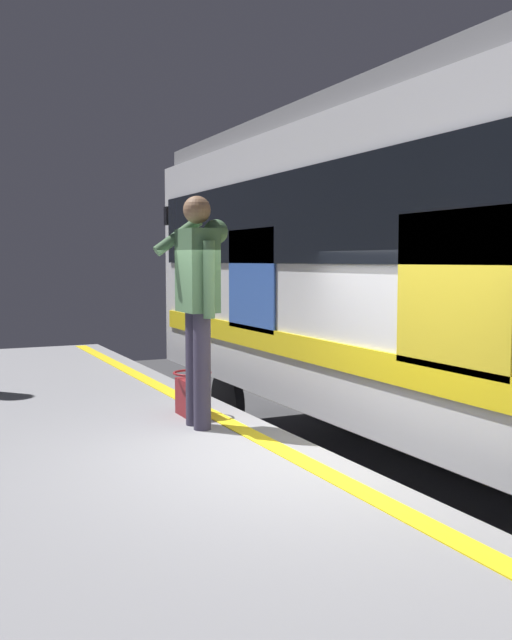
% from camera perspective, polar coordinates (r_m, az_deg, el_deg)
% --- Properties ---
extents(ground_plane, '(24.53, 24.53, 0.00)m').
position_cam_1_polar(ground_plane, '(5.57, 5.39, -20.94)').
color(ground_plane, '#3D3D3F').
extents(safety_line, '(13.86, 0.16, 0.01)m').
position_cam_1_polar(safety_line, '(5.05, 2.51, -10.63)').
color(safety_line, yellow).
rests_on(safety_line, platform).
extents(track_rail_near, '(18.39, 0.08, 0.16)m').
position_cam_1_polar(track_rail_near, '(6.35, 17.28, -17.01)').
color(track_rail_near, slate).
rests_on(track_rail_near, ground).
extents(train_carriage, '(9.20, 2.94, 3.83)m').
position_cam_1_polar(train_carriage, '(7.21, 15.85, 4.89)').
color(train_carriage, silver).
rests_on(train_carriage, ground).
extents(passenger, '(0.57, 0.55, 1.86)m').
position_cam_1_polar(passenger, '(5.67, -4.65, 2.32)').
color(passenger, '#383347').
rests_on(passenger, platform).
extents(handbag, '(0.37, 0.34, 0.39)m').
position_cam_1_polar(handbag, '(6.20, -5.14, -6.08)').
color(handbag, maroon).
rests_on(handbag, platform).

